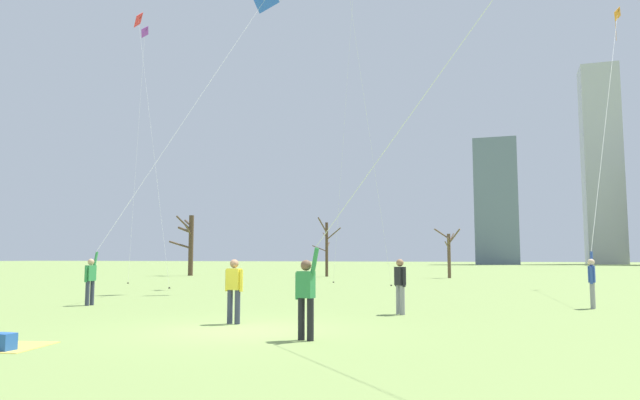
% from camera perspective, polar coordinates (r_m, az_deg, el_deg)
% --- Properties ---
extents(ground_plane, '(400.00, 400.00, 0.00)m').
position_cam_1_polar(ground_plane, '(13.68, -7.97, -12.65)').
color(ground_plane, '#7A934C').
extents(kite_flyer_far_back_green, '(10.02, 2.97, 13.24)m').
position_cam_1_polar(kite_flyer_far_back_green, '(10.90, 9.50, 6.48)').
color(kite_flyer_far_back_green, black).
rests_on(kite_flyer_far_back_green, ground).
extents(kite_flyer_foreground_left_orange, '(4.48, 16.90, 16.62)m').
position_cam_1_polar(kite_flyer_foreground_left_orange, '(23.00, 25.71, -2.40)').
color(kite_flyer_foreground_left_orange, gray).
rests_on(kite_flyer_foreground_left_orange, ground).
extents(kite_flyer_midfield_center_blue, '(2.92, 10.71, 15.88)m').
position_cam_1_polar(kite_flyer_midfield_center_blue, '(23.76, -16.24, 1.98)').
color(kite_flyer_midfield_center_blue, '#33384C').
rests_on(kite_flyer_midfield_center_blue, ground).
extents(bystander_far_off_by_trees, '(0.51, 0.23, 1.62)m').
position_cam_1_polar(bystander_far_off_by_trees, '(14.91, -8.51, -8.57)').
color(bystander_far_off_by_trees, '#33384C').
rests_on(bystander_far_off_by_trees, ground).
extents(bystander_watching_nearby, '(0.38, 0.40, 1.62)m').
position_cam_1_polar(bystander_watching_nearby, '(17.30, 7.93, -8.17)').
color(bystander_watching_nearby, gray).
rests_on(bystander_watching_nearby, ground).
extents(distant_kite_drifting_left_purple, '(3.66, 6.34, 19.63)m').
position_cam_1_polar(distant_kite_drifting_left_purple, '(47.47, -17.04, 14.02)').
color(distant_kite_drifting_left_purple, purple).
rests_on(distant_kite_drifting_left_purple, ground).
extents(distant_kite_drifting_right_red, '(6.37, 5.52, 18.26)m').
position_cam_1_polar(distant_kite_drifting_right_red, '(41.77, -17.38, 15.50)').
color(distant_kite_drifting_right_red, red).
rests_on(distant_kite_drifting_right_red, ground).
extents(bare_tree_leftmost, '(2.36, 3.16, 5.48)m').
position_cam_1_polar(bare_tree_leftmost, '(53.93, -12.77, -4.08)').
color(bare_tree_leftmost, '#4C3828').
rests_on(bare_tree_leftmost, ground).
extents(bare_tree_rightmost, '(2.17, 2.23, 4.00)m').
position_cam_1_polar(bare_tree_rightmost, '(47.64, 12.63, -4.99)').
color(bare_tree_rightmost, brown).
rests_on(bare_tree_rightmost, ground).
extents(bare_tree_far_right_edge, '(3.15, 3.29, 5.06)m').
position_cam_1_polar(bare_tree_far_right_edge, '(50.17, 0.65, -4.59)').
color(bare_tree_far_right_edge, '#4C3828').
rests_on(bare_tree_far_right_edge, ground).
extents(skyline_short_annex, '(9.44, 7.39, 28.41)m').
position_cam_1_polar(skyline_short_annex, '(136.65, 17.03, -0.16)').
color(skyline_short_annex, slate).
rests_on(skyline_short_annex, ground).
extents(skyline_slender_spire, '(8.33, 7.87, 47.22)m').
position_cam_1_polar(skyline_slender_spire, '(152.29, 26.11, 3.20)').
color(skyline_slender_spire, '#B2B2B7').
rests_on(skyline_slender_spire, ground).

